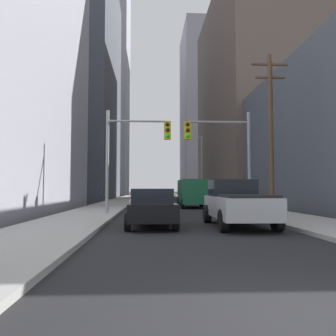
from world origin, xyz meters
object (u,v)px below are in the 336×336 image
object	(u,v)px
traffic_signal_near_right	(221,145)
sedan_black	(152,208)
sedan_grey	(148,196)
sedan_navy	(150,195)
sedan_red	(149,194)
traffic_signal_near_left	(135,145)
sedan_white	(148,202)
cargo_van_green	(192,192)
pickup_truck_silver	(237,203)

from	to	relation	value
traffic_signal_near_right	sedan_black	bearing A→B (deg)	-123.97
sedan_grey	sedan_navy	distance (m)	8.79
sedan_red	traffic_signal_near_left	size ratio (longest dim) A/B	0.71
sedan_black	sedan_grey	distance (m)	21.46
sedan_black	sedan_white	bearing A→B (deg)	91.86
cargo_van_green	sedan_red	bearing A→B (deg)	98.09
sedan_navy	traffic_signal_near_left	size ratio (longest dim) A/B	0.70
sedan_black	traffic_signal_near_right	bearing A→B (deg)	56.03
pickup_truck_silver	cargo_van_green	world-z (taller)	cargo_van_green
pickup_truck_silver	traffic_signal_near_right	xyz separation A→B (m)	(0.59, 5.93, 3.11)
sedan_black	sedan_navy	size ratio (longest dim) A/B	1.00
sedan_navy	traffic_signal_near_left	xyz separation A→B (m)	(-0.91, -24.24, 3.27)
sedan_black	traffic_signal_near_left	bearing A→B (deg)	98.66
sedan_navy	sedan_red	distance (m)	9.27
traffic_signal_near_left	traffic_signal_near_right	bearing A→B (deg)	0.00
cargo_van_green	pickup_truck_silver	bearing A→B (deg)	-89.83
traffic_signal_near_right	sedan_white	bearing A→B (deg)	-173.86
sedan_red	sedan_white	bearing A→B (deg)	-90.02
sedan_black	sedan_red	bearing A→B (deg)	90.24
sedan_black	traffic_signal_near_right	size ratio (longest dim) A/B	0.71
cargo_van_green	sedan_grey	world-z (taller)	cargo_van_green
sedan_black	pickup_truck_silver	bearing A→B (deg)	1.13
sedan_white	traffic_signal_near_left	size ratio (longest dim) A/B	0.70
traffic_signal_near_right	sedan_red	bearing A→B (deg)	97.16
traffic_signal_near_left	traffic_signal_near_right	world-z (taller)	same
sedan_white	sedan_grey	xyz separation A→B (m)	(-0.09, 15.91, 0.00)
cargo_van_green	traffic_signal_near_right	xyz separation A→B (m)	(0.64, -8.40, 2.76)
sedan_black	sedan_red	distance (m)	39.50
pickup_truck_silver	traffic_signal_near_left	xyz separation A→B (m)	(-4.36, 5.93, 3.11)
sedan_black	sedan_white	xyz separation A→B (m)	(-0.18, 5.54, 0.00)
cargo_van_green	sedan_grey	xyz separation A→B (m)	(-3.67, 7.07, -0.52)
sedan_navy	sedan_red	size ratio (longest dim) A/B	1.00
sedan_navy	sedan_red	bearing A→B (deg)	91.02
sedan_white	pickup_truck_silver	bearing A→B (deg)	-56.48
pickup_truck_silver	sedan_red	world-z (taller)	pickup_truck_silver
cargo_van_green	sedan_black	size ratio (longest dim) A/B	1.23
sedan_red	traffic_signal_near_right	distance (m)	33.93
traffic_signal_near_left	sedan_red	bearing A→B (deg)	88.73
sedan_red	sedan_grey	bearing A→B (deg)	-90.31
cargo_van_green	sedan_black	xyz separation A→B (m)	(-3.40, -14.39, -0.52)
sedan_grey	traffic_signal_near_left	bearing A→B (deg)	-92.39
sedan_red	traffic_signal_near_left	world-z (taller)	traffic_signal_near_left
sedan_white	sedan_black	bearing A→B (deg)	-88.14
sedan_grey	cargo_van_green	bearing A→B (deg)	-62.55
traffic_signal_near_right	sedan_grey	bearing A→B (deg)	105.57
cargo_van_green	sedan_red	world-z (taller)	cargo_van_green
pickup_truck_silver	sedan_red	distance (m)	39.60
sedan_grey	traffic_signal_near_left	distance (m)	15.82
sedan_white	cargo_van_green	bearing A→B (deg)	67.96
pickup_truck_silver	sedan_white	distance (m)	6.57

